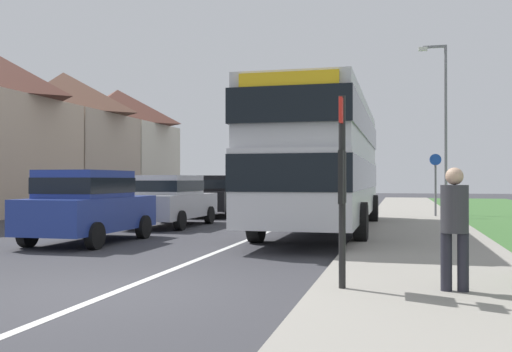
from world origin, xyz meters
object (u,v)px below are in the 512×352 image
Objects in this scene: bus_stop_sign at (342,178)px; parked_car_black at (217,194)px; parked_car_silver at (171,198)px; parked_car_white at (247,192)px; pedestrian_at_stop at (455,223)px; street_lamp_mid at (443,118)px; cycle_route_sign at (435,182)px; double_decker_bus at (324,158)px; parked_car_blue at (88,204)px.

parked_car_black is at bearing 113.37° from bus_stop_sign.
parked_car_silver is 1.00× the size of parked_car_white.
pedestrian_at_stop is 17.64m from street_lamp_mid.
cycle_route_sign is at bearing -103.58° from street_lamp_mid.
parked_car_black reaches higher than parked_car_silver.
double_decker_bus is 6.64× the size of pedestrian_at_stop.
double_decker_bus is 2.53× the size of parked_car_white.
bus_stop_sign is at bearing -97.98° from street_lamp_mid.
double_decker_bus is 2.81× the size of parked_car_blue.
parked_car_blue is at bearing -90.47° from parked_car_silver.
street_lamp_mid is at bearing 76.42° from cycle_route_sign.
double_decker_bus is 7.60m from cycle_route_sign.
bus_stop_sign is 17.82m from street_lamp_mid.
parked_car_black is at bearing 117.79° from pedestrian_at_stop.
bus_stop_sign is at bearing -37.23° from parked_car_blue.
parked_car_silver is (-5.10, 0.90, -1.23)m from double_decker_bus.
pedestrian_at_stop is at bearing -93.50° from street_lamp_mid.
parked_car_silver is at bearing -140.22° from street_lamp_mid.
parked_car_black is 2.45× the size of pedestrian_at_stop.
cycle_route_sign is at bearing 51.64° from parked_car_blue.
parked_car_blue is 1.57× the size of cycle_route_sign.
double_decker_bus is 6.70m from parked_car_blue.
double_decker_bus is at bearing -64.83° from parked_car_white.
parked_car_black is 9.84m from street_lamp_mid.
parked_car_black is (-0.08, 10.35, -0.02)m from parked_car_blue.
parked_car_black reaches higher than parked_car_white.
street_lamp_mid reaches higher than cycle_route_sign.
parked_car_white is 21.79m from pedestrian_at_stop.
cycle_route_sign reaches higher than parked_car_silver.
cycle_route_sign is (3.46, 6.73, -0.72)m from double_decker_bus.
street_lamp_mid is at bearing 54.25° from parked_car_blue.
parked_car_white is at bearing 90.56° from parked_car_blue.
pedestrian_at_stop is 15.73m from cycle_route_sign.
cycle_route_sign is (2.06, 15.84, -0.11)m from bus_stop_sign.
parked_car_silver is (0.04, 5.04, -0.04)m from parked_car_blue.
street_lamp_mid is at bearing 39.78° from parked_car_silver.
cycle_route_sign is at bearing -27.36° from parked_car_white.
parked_car_white is 1.69× the size of bus_stop_sign.
parked_car_black is at bearing -176.62° from cycle_route_sign.
parked_car_silver is at bearing -88.72° from parked_car_black.
double_decker_bus is at bearing 107.28° from pedestrian_at_stop.
parked_car_blue reaches higher than pedestrian_at_stop.
double_decker_bus is 1.57× the size of street_lamp_mid.
parked_car_silver is 10.36m from parked_car_white.
street_lamp_mid reaches higher than parked_car_blue.
bus_stop_sign is (6.54, -4.97, 0.59)m from parked_car_blue.
cycle_route_sign is at bearing 87.56° from pedestrian_at_stop.
pedestrian_at_stop is at bearing -62.21° from parked_car_black.
double_decker_bus reaches higher than bus_stop_sign.
pedestrian_at_stop is at bearing 5.36° from bus_stop_sign.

